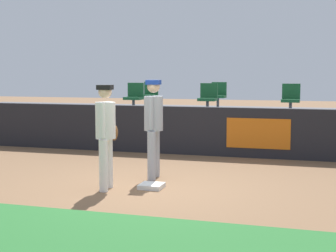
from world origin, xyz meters
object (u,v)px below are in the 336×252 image
object	(u,v)px
seat_back_center	(218,94)
seat_back_left	(150,93)
seat_front_right	(291,98)
seat_front_center	(208,97)
first_base	(152,186)
seat_front_left	(134,96)
player_runner_visitor	(154,122)
player_fielder_home	(106,129)

from	to	relation	value
seat_back_center	seat_back_left	world-z (taller)	same
seat_front_right	seat_back_center	bearing A→B (deg)	141.58
seat_front_center	seat_back_center	bearing A→B (deg)	91.89
seat_front_center	seat_front_right	xyz separation A→B (m)	(2.21, -0.00, -0.00)
first_base	seat_front_left	xyz separation A→B (m)	(-2.29, 5.23, 1.34)
seat_back_center	first_base	bearing A→B (deg)	-88.42
first_base	seat_back_center	xyz separation A→B (m)	(-0.19, 7.03, 1.34)
seat_front_left	seat_back_center	bearing A→B (deg)	40.71
seat_front_center	first_base	bearing A→B (deg)	-88.53
first_base	seat_front_center	distance (m)	5.40
player_runner_visitor	seat_front_right	xyz separation A→B (m)	(2.31, 4.42, 0.29)
first_base	player_fielder_home	distance (m)	1.28
player_runner_visitor	seat_front_center	size ratio (longest dim) A/B	2.24
player_runner_visitor	seat_front_right	bearing A→B (deg)	147.49
first_base	seat_front_left	distance (m)	5.87
player_runner_visitor	seat_back_left	distance (m)	6.61
player_fielder_home	seat_back_left	world-z (taller)	player_fielder_home
player_runner_visitor	seat_front_center	xyz separation A→B (m)	(0.10, 4.42, 0.29)
player_fielder_home	player_runner_visitor	world-z (taller)	player_runner_visitor
first_base	seat_front_right	bearing A→B (deg)	68.37
player_fielder_home	seat_front_right	size ratio (longest dim) A/B	2.16
seat_front_left	seat_back_left	bearing A→B (deg)	94.38
seat_front_right	seat_back_center	size ratio (longest dim) A/B	1.00
player_runner_visitor	seat_front_center	distance (m)	4.43
player_fielder_home	seat_front_center	xyz separation A→B (m)	(0.59, 5.53, 0.33)
first_base	seat_front_center	world-z (taller)	seat_front_center
player_fielder_home	seat_back_center	bearing A→B (deg)	167.38
player_runner_visitor	seat_back_center	xyz separation A→B (m)	(0.04, 6.22, 0.29)
first_base	player_runner_visitor	bearing A→B (deg)	105.86
seat_back_left	player_runner_visitor	bearing A→B (deg)	-70.58
first_base	seat_front_left	world-z (taller)	seat_front_left
player_fielder_home	seat_front_left	xyz separation A→B (m)	(-1.56, 5.53, 0.33)
player_runner_visitor	player_fielder_home	bearing A→B (deg)	-29.17
seat_front_right	player_runner_visitor	bearing A→B (deg)	-117.53
seat_front_right	seat_back_left	distance (m)	4.85
seat_front_right	seat_back_center	distance (m)	2.90
seat_front_left	first_base	bearing A→B (deg)	-66.40
player_fielder_home	seat_back_center	xyz separation A→B (m)	(0.53, 7.33, 0.33)
seat_front_center	seat_front_right	bearing A→B (deg)	-0.00
player_runner_visitor	seat_front_left	distance (m)	4.89
seat_front_left	seat_back_center	world-z (taller)	same
player_fielder_home	seat_front_center	world-z (taller)	player_fielder_home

